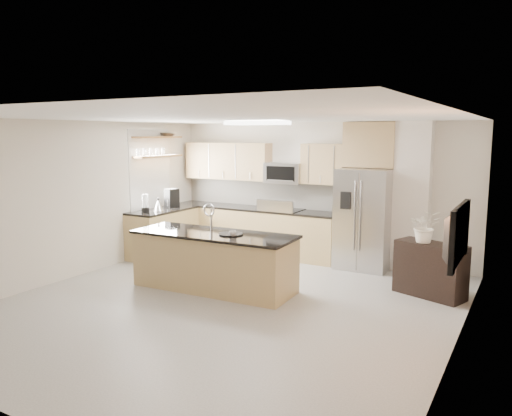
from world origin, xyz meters
The scene contains 27 objects.
floor centered at (0.00, 0.00, 0.00)m, with size 6.50×6.50×0.00m, color #AEABA5.
ceiling centered at (0.00, 0.00, 2.60)m, with size 6.00×6.50×0.02m, color white.
wall_back centered at (0.00, 3.25, 1.30)m, with size 6.00×0.02×2.60m, color beige.
wall_front centered at (0.00, -3.25, 1.30)m, with size 6.00×0.02×2.60m, color beige.
wall_left centered at (-3.00, 0.00, 1.30)m, with size 0.02×6.50×2.60m, color beige.
wall_right centered at (3.00, 0.00, 1.30)m, with size 0.02×6.50×2.60m, color beige.
back_counter centered at (-1.23, 2.93, 0.47)m, with size 3.55×0.66×1.44m.
left_counter centered at (-2.67, 1.85, 0.46)m, with size 0.66×1.50×0.92m.
range centered at (-0.60, 2.92, 0.47)m, with size 0.76×0.64×1.14m.
upper_cabinets centered at (-1.30, 3.09, 1.83)m, with size 3.50×0.33×0.75m.
microwave centered at (-0.60, 3.04, 1.63)m, with size 0.76×0.40×0.40m.
refrigerator centered at (1.06, 2.87, 0.89)m, with size 0.92×0.78×1.78m.
partition_column centered at (1.82, 3.10, 1.30)m, with size 0.60×0.30×2.60m, color silver.
window centered at (-2.98, 1.85, 1.65)m, with size 0.04×1.15×1.65m.
shelf_lower centered at (-2.85, 1.95, 1.95)m, with size 0.30×1.20×0.04m, color olive.
shelf_upper centered at (-2.85, 1.95, 2.32)m, with size 0.30×1.20×0.04m, color olive.
ceiling_fixture centered at (-0.40, 1.60, 2.56)m, with size 1.00×0.50×0.06m, color white.
island centered at (-0.57, 0.54, 0.44)m, with size 2.58×1.02×1.31m.
credenza centered at (2.40, 1.82, 0.40)m, with size 1.00×0.42×0.80m, color black.
cup centered at (-0.17, 0.45, 0.93)m, with size 0.11×0.11×0.09m, color silver.
platter centered at (-0.27, 0.56, 0.89)m, with size 0.37×0.37×0.02m, color black.
blender centered at (-2.67, 1.36, 1.07)m, with size 0.15×0.15×0.35m.
kettle centered at (-2.62, 1.67, 1.03)m, with size 0.20×0.20×0.24m.
coffee_maker centered at (-2.69, 2.16, 1.10)m, with size 0.25×0.28×0.37m.
bowl centered at (-2.85, 2.28, 2.38)m, with size 0.39×0.39×0.09m, color #ADADB0.
flower_vase centered at (2.31, 1.81, 1.17)m, with size 0.66×0.57×0.73m, color silver.
television centered at (2.91, -0.20, 1.35)m, with size 1.08×0.14×0.62m, color black.
Camera 1 is at (3.68, -5.65, 2.38)m, focal length 35.00 mm.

